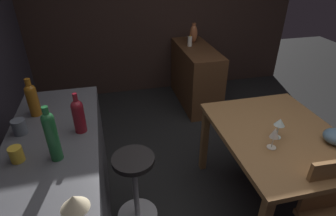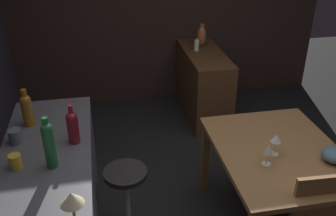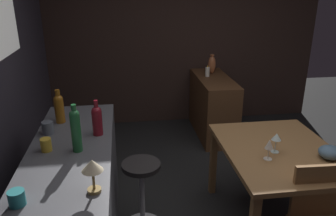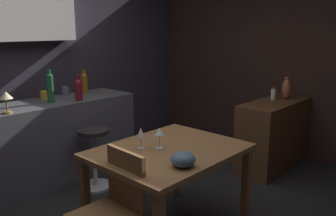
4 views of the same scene
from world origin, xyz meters
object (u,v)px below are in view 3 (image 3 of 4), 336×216
wine_bottle_amber (59,107)px  pillar_candle_tall (207,72)px  wine_glass_left (276,138)px  vase_copper (212,65)px  dining_table (278,159)px  fruit_bowl (330,152)px  wine_bottle_green (76,129)px  sideboard_cabinet (213,106)px  cup_mustard (46,145)px  bar_stool (142,195)px  counter_lamp (92,168)px  cup_teal (17,198)px  wine_bottle_ruby (97,119)px  wine_glass_right (269,145)px  cup_slate (48,128)px

wine_bottle_amber → pillar_candle_tall: wine_bottle_amber is taller
wine_glass_left → vase_copper: size_ratio=0.61×
dining_table → fruit_bowl: size_ratio=6.63×
dining_table → wine_bottle_green: bearing=94.0°
pillar_candle_tall → dining_table: bearing=-176.8°
sideboard_cabinet → cup_mustard: cup_mustard is taller
sideboard_cabinet → vase_copper: bearing=-5.2°
bar_stool → vase_copper: vase_copper is taller
wine_bottle_amber → counter_lamp: size_ratio=1.40×
fruit_bowl → wine_bottle_green: 1.94m
dining_table → vase_copper: 2.17m
wine_bottle_amber → cup_teal: (-1.15, 0.05, -0.09)m
vase_copper → sideboard_cabinet: bearing=174.8°
wine_bottle_amber → vase_copper: bearing=-46.4°
sideboard_cabinet → wine_bottle_ruby: size_ratio=3.84×
dining_table → wine_bottle_ruby: bearing=84.3°
wine_bottle_ruby → vase_copper: bearing=-36.0°
wine_glass_right → cup_slate: 1.74m
wine_bottle_amber → vase_copper: 2.47m
wine_glass_right → wine_bottle_green: (0.03, 1.43, 0.21)m
wine_bottle_ruby → wine_bottle_amber: (0.30, 0.33, 0.01)m
dining_table → vase_copper: vase_copper is taller
wine_glass_left → pillar_candle_tall: 2.05m
wine_glass_right → cup_slate: cup_slate is taller
fruit_bowl → wine_glass_right: bearing=83.6°
cup_teal → vase_copper: 3.39m
wine_bottle_ruby → cup_mustard: size_ratio=2.57×
wine_glass_right → cup_mustard: 1.66m
wine_glass_left → fruit_bowl: (-0.16, -0.38, -0.08)m
cup_teal → pillar_candle_tall: 3.22m
cup_mustard → dining_table: bearing=-87.5°
dining_table → counter_lamp: (-0.64, 1.45, 0.41)m
cup_mustard → wine_glass_right: bearing=-92.3°
pillar_candle_tall → vase_copper: bearing=-34.5°
bar_stool → wine_bottle_amber: size_ratio=2.22×
wine_bottle_amber → pillar_candle_tall: 2.31m
wine_glass_left → bar_stool: bearing=83.4°
wine_bottle_green → cup_slate: (0.33, 0.27, -0.12)m
pillar_candle_tall → bar_stool: bearing=151.8°
pillar_candle_tall → wine_bottle_ruby: bearing=143.9°
fruit_bowl → wine_bottle_ruby: wine_bottle_ruby is taller
wine_glass_left → wine_glass_right: 0.15m
wine_bottle_amber → wine_glass_left: bearing=-105.7°
wine_glass_right → wine_bottle_amber: bearing=70.2°
wine_glass_right → sideboard_cabinet: bearing=-3.7°
wine_glass_left → wine_bottle_amber: bearing=74.3°
wine_bottle_ruby → pillar_candle_tall: size_ratio=1.85×
sideboard_cabinet → wine_bottle_ruby: 2.36m
dining_table → vase_copper: (2.15, 0.01, 0.30)m
wine_bottle_amber → wine_bottle_ruby: bearing=-131.9°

